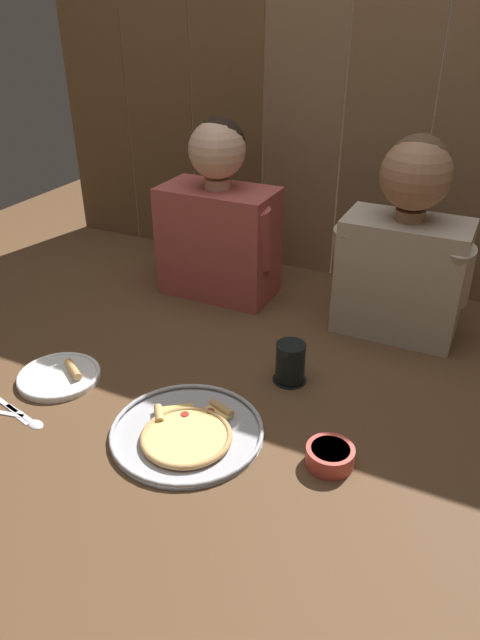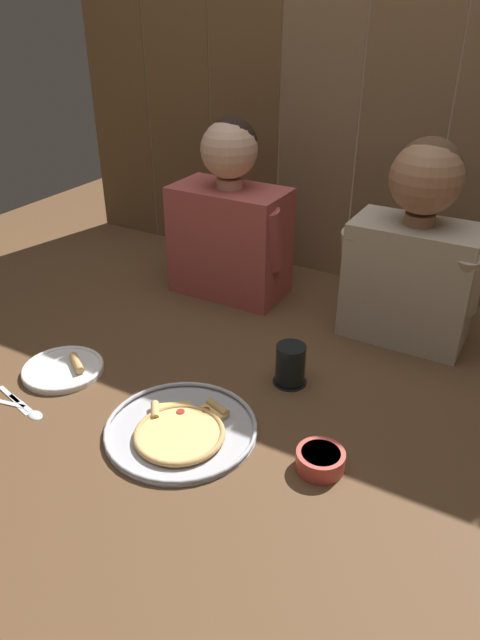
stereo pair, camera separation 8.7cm
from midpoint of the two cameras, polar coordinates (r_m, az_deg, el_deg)
ground_plane at (r=1.45m, az=-3.19°, el=-8.04°), size 3.20×3.20×0.00m
pizza_tray at (r=1.36m, az=-7.07°, el=-10.89°), size 0.35×0.35×0.03m
dinner_plate at (r=1.61m, az=-18.78°, el=-5.24°), size 0.21×0.21×0.03m
drinking_glass at (r=1.50m, az=3.30°, el=-4.24°), size 0.09×0.09×0.11m
dipping_bowl at (r=1.28m, az=6.86°, el=-13.07°), size 0.10×0.10×0.04m
table_knife at (r=1.54m, az=-22.93°, el=-8.13°), size 0.15×0.06×0.01m
table_spoon at (r=1.49m, az=-21.53°, el=-9.10°), size 0.14×0.05×0.01m
diner_left at (r=1.87m, az=-3.50°, el=9.84°), size 0.40×0.20×0.57m
diner_right at (r=1.68m, az=14.51°, el=7.17°), size 0.38×0.21×0.57m
wooden_backdrop_wall at (r=1.97m, az=8.95°, el=19.56°), size 2.19×0.03×1.11m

